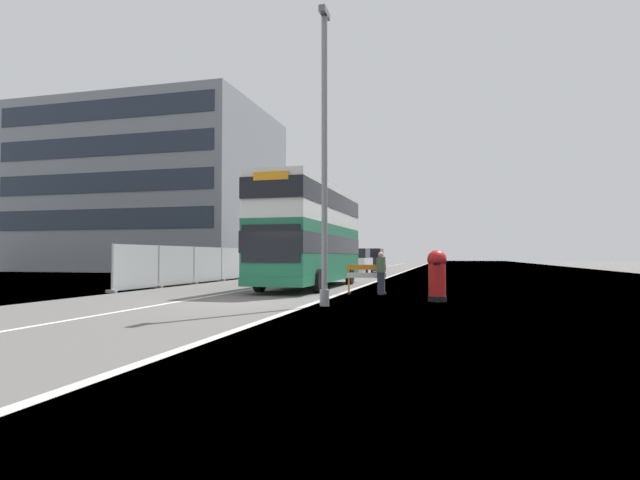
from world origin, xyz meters
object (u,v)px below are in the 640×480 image
(car_oncoming_near, at_px, (357,263))
(pedestrian_at_kerb, at_px, (381,273))
(lamppost_foreground, at_px, (324,164))
(red_pillar_postbox, at_px, (437,273))
(double_decker_bus, at_px, (311,233))
(car_receding_mid, at_px, (373,261))
(roadworks_barrier, at_px, (366,276))

(car_oncoming_near, bearing_deg, pedestrian_at_kerb, -76.62)
(lamppost_foreground, height_order, red_pillar_postbox, lamppost_foreground)
(double_decker_bus, bearing_deg, car_receding_mid, 90.91)
(roadworks_barrier, distance_m, car_receding_mid, 26.39)
(double_decker_bus, xyz_separation_m, lamppost_foreground, (2.80, -8.46, 1.72))
(car_oncoming_near, bearing_deg, double_decker_bus, -88.44)
(red_pillar_postbox, distance_m, car_receding_mid, 29.32)
(red_pillar_postbox, height_order, car_oncoming_near, car_oncoming_near)
(roadworks_barrier, bearing_deg, car_oncoming_near, 101.63)
(car_receding_mid, bearing_deg, roadworks_barrier, -82.08)
(red_pillar_postbox, relative_size, pedestrian_at_kerb, 1.03)
(double_decker_bus, height_order, roadworks_barrier, double_decker_bus)
(red_pillar_postbox, bearing_deg, double_decker_bus, 135.26)
(roadworks_barrier, xyz_separation_m, car_oncoming_near, (-3.67, 17.83, 0.24))
(lamppost_foreground, bearing_deg, pedestrian_at_kerb, 77.86)
(double_decker_bus, bearing_deg, roadworks_barrier, -47.23)
(lamppost_foreground, height_order, pedestrian_at_kerb, lamppost_foreground)
(red_pillar_postbox, height_order, car_receding_mid, car_receding_mid)
(roadworks_barrier, bearing_deg, pedestrian_at_kerb, -0.60)
(car_receding_mid, bearing_deg, double_decker_bus, -89.09)
(lamppost_foreground, distance_m, car_oncoming_near, 23.21)
(double_decker_bus, height_order, red_pillar_postbox, double_decker_bus)
(double_decker_bus, distance_m, pedestrian_at_kerb, 5.53)
(double_decker_bus, xyz_separation_m, roadworks_barrier, (3.28, -3.55, -1.87))
(double_decker_bus, distance_m, roadworks_barrier, 5.18)
(red_pillar_postbox, bearing_deg, car_oncoming_near, 107.66)
(roadworks_barrier, distance_m, car_oncoming_near, 18.21)
(lamppost_foreground, bearing_deg, car_oncoming_near, 97.98)
(lamppost_foreground, distance_m, roadworks_barrier, 6.11)
(pedestrian_at_kerb, bearing_deg, red_pillar_postbox, -48.02)
(pedestrian_at_kerb, bearing_deg, double_decker_bus, 137.34)
(lamppost_foreground, bearing_deg, red_pillar_postbox, 36.74)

